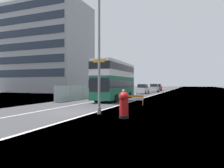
{
  "coord_description": "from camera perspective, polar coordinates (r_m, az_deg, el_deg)",
  "views": [
    {
      "loc": [
        9.19,
        -13.78,
        2.28
      ],
      "look_at": [
        0.6,
        7.68,
        2.2
      ],
      "focal_mm": 32.99,
      "sensor_mm": 36.0,
      "label": 1
    }
  ],
  "objects": [
    {
      "name": "car_receding_mid",
      "position": [
        54.52,
        11.61,
        -1.17
      ],
      "size": [
        2.07,
        3.9,
        2.1
      ],
      "color": "silver",
      "rests_on": "ground"
    },
    {
      "name": "red_pillar_postbox",
      "position": [
        13.5,
        3.32,
        -5.47
      ],
      "size": [
        0.65,
        0.65,
        1.73
      ],
      "color": "black",
      "rests_on": "ground"
    },
    {
      "name": "bare_tree_far_verge_far",
      "position": [
        72.3,
        3.73,
        0.17
      ],
      "size": [
        2.66,
        2.71,
        4.74
      ],
      "color": "#4C3D2D",
      "rests_on": "ground"
    },
    {
      "name": "car_receding_far",
      "position": [
        64.28,
        12.63,
        -0.96
      ],
      "size": [
        2.02,
        4.54,
        2.09
      ],
      "color": "maroon",
      "rests_on": "ground"
    },
    {
      "name": "roadworks_barrier",
      "position": [
        21.38,
        6.35,
        -4.16
      ],
      "size": [
        1.79,
        0.87,
        1.05
      ],
      "color": "orange",
      "rests_on": "ground"
    },
    {
      "name": "pedestrian_at_kerb",
      "position": [
        17.33,
        3.18,
        -4.43
      ],
      "size": [
        0.34,
        0.34,
        1.75
      ],
      "color": "#2D3342",
      "rests_on": "ground"
    },
    {
      "name": "bare_tree_far_verge_near",
      "position": [
        58.27,
        2.44,
        0.32
      ],
      "size": [
        2.78,
        2.2,
        4.75
      ],
      "color": "#4C3D2D",
      "rests_on": "ground"
    },
    {
      "name": "construction_site_fence",
      "position": [
        35.27,
        -3.89,
        -1.92
      ],
      "size": [
        0.44,
        24.0,
        2.04
      ],
      "color": "#A8AAAD",
      "rests_on": "ground"
    },
    {
      "name": "ground",
      "position": [
        16.56,
        -10.03,
        -7.89
      ],
      "size": [
        140.0,
        280.0,
        0.1
      ],
      "color": "#38383A"
    },
    {
      "name": "double_decker_bus",
      "position": [
        27.76,
        0.83,
        1.09
      ],
      "size": [
        3.08,
        10.97,
        5.1
      ],
      "color": "#196042",
      "rests_on": "ground"
    },
    {
      "name": "car_oncoming_near",
      "position": [
        45.16,
        8.51,
        -1.46
      ],
      "size": [
        2.07,
        4.46,
        2.09
      ],
      "color": "silver",
      "rests_on": "ground"
    },
    {
      "name": "bare_tree_far_verge_mid",
      "position": [
        63.22,
        2.9,
        0.19
      ],
      "size": [
        2.52,
        3.58,
        5.0
      ],
      "color": "#4C3D2D",
      "rests_on": "ground"
    },
    {
      "name": "lamppost_foreground",
      "position": [
        15.4,
        -3.6,
        8.19
      ],
      "size": [
        0.29,
        0.7,
        9.32
      ],
      "color": "gray",
      "rests_on": "ground"
    },
    {
      "name": "backdrop_office_block",
      "position": [
        59.45,
        -18.96,
        8.94
      ],
      "size": [
        25.46,
        13.34,
        22.64
      ],
      "color": "#9EA0A3",
      "rests_on": "ground"
    }
  ]
}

